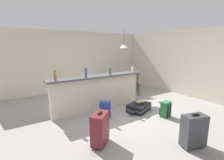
% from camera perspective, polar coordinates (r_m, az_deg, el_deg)
% --- Properties ---
extents(ground_plane, '(13.00, 13.00, 0.05)m').
position_cam_1_polar(ground_plane, '(5.09, 2.65, -10.42)').
color(ground_plane, gray).
extents(wall_back, '(6.60, 0.10, 2.50)m').
position_cam_1_polar(wall_back, '(7.43, -11.40, 6.41)').
color(wall_back, beige).
rests_on(wall_back, ground_plane).
extents(wall_right, '(0.10, 6.00, 2.50)m').
position_cam_1_polar(wall_right, '(7.18, 21.37, 5.69)').
color(wall_right, beige).
rests_on(wall_right, ground_plane).
extents(partition_half_wall, '(2.80, 0.20, 0.98)m').
position_cam_1_polar(partition_half_wall, '(5.00, -4.76, -4.58)').
color(partition_half_wall, beige).
rests_on(partition_half_wall, ground_plane).
extents(bar_countertop, '(2.96, 0.40, 0.05)m').
position_cam_1_polar(bar_countertop, '(4.89, -4.86, 1.25)').
color(bar_countertop, '#4C4C51').
rests_on(bar_countertop, partition_half_wall).
extents(bottle_amber, '(0.06, 0.06, 0.26)m').
position_cam_1_polar(bottle_amber, '(4.35, -18.93, 1.50)').
color(bottle_amber, '#9E661E').
rests_on(bottle_amber, bar_countertop).
extents(bottle_blue, '(0.06, 0.06, 0.26)m').
position_cam_1_polar(bottle_blue, '(4.61, -8.92, 2.49)').
color(bottle_blue, '#284C89').
rests_on(bottle_blue, bar_countertop).
extents(bottle_green, '(0.07, 0.07, 0.21)m').
position_cam_1_polar(bottle_green, '(4.98, -0.64, 2.99)').
color(bottle_green, '#2D6B38').
rests_on(bottle_green, bar_countertop).
extents(bottle_white, '(0.07, 0.07, 0.20)m').
position_cam_1_polar(bottle_white, '(5.54, 6.90, 3.72)').
color(bottle_white, silver).
rests_on(bottle_white, bar_countertop).
extents(dining_table, '(1.10, 0.80, 0.74)m').
position_cam_1_polar(dining_table, '(6.96, 3.99, 1.27)').
color(dining_table, '#4C331E').
rests_on(dining_table, ground_plane).
extents(dining_chair_near_partition, '(0.46, 0.46, 0.93)m').
position_cam_1_polar(dining_chair_near_partition, '(6.52, 6.84, -0.65)').
color(dining_chair_near_partition, '#4C331E').
rests_on(dining_chair_near_partition, ground_plane).
extents(pendant_lamp, '(0.34, 0.34, 0.73)m').
position_cam_1_polar(pendant_lamp, '(6.77, 4.10, 11.49)').
color(pendant_lamp, black).
extents(suitcase_flat_black, '(0.89, 0.70, 0.22)m').
position_cam_1_polar(suitcase_flat_black, '(5.03, 9.16, -9.21)').
color(suitcase_flat_black, black).
rests_on(suitcase_flat_black, ground_plane).
extents(suitcase_upright_maroon, '(0.49, 0.47, 0.67)m').
position_cam_1_polar(suitcase_upright_maroon, '(3.32, -4.10, -16.16)').
color(suitcase_upright_maroon, maroon).
rests_on(suitcase_upright_maroon, ground_plane).
extents(backpack_green, '(0.31, 0.29, 0.42)m').
position_cam_1_polar(backpack_green, '(4.78, 17.82, -9.56)').
color(backpack_green, '#286B3D').
rests_on(backpack_green, ground_plane).
extents(backpack_blue, '(0.34, 0.34, 0.42)m').
position_cam_1_polar(backpack_blue, '(4.55, -2.34, -10.07)').
color(backpack_blue, '#233D93').
rests_on(backpack_blue, ground_plane).
extents(suitcase_upright_charcoal, '(0.49, 0.36, 0.67)m').
position_cam_1_polar(suitcase_upright_charcoal, '(3.58, 26.16, -15.26)').
color(suitcase_upright_charcoal, '#38383D').
rests_on(suitcase_upright_charcoal, ground_plane).
extents(book_stack, '(0.25, 0.20, 0.07)m').
position_cam_1_polar(book_stack, '(5.02, 9.34, -7.48)').
color(book_stack, black).
rests_on(book_stack, suitcase_flat_black).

